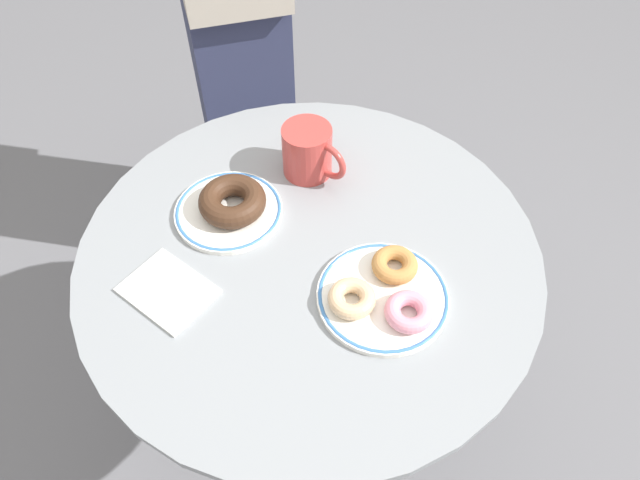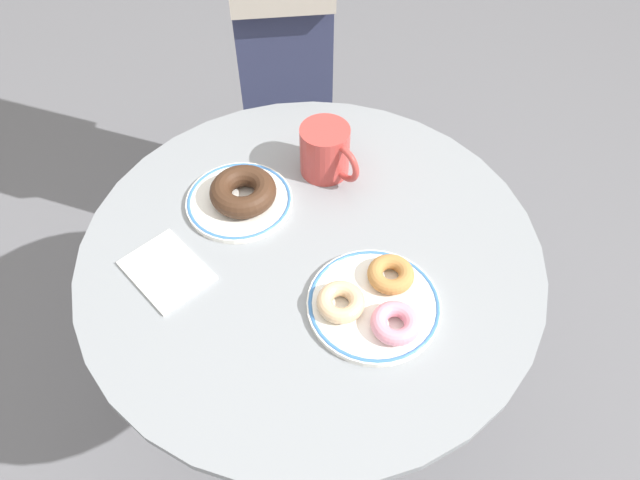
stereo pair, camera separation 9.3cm
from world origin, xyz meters
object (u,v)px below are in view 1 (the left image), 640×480
object	(u,v)px
donut_old_fashioned	(395,265)
plate_right	(383,296)
paper_napkin	(168,291)
coffee_mug	(309,152)
cafe_table	(311,327)
plate_left	(229,211)
donut_glazed	(352,298)
person_figure	(231,11)
donut_chocolate	(232,201)
donut_pink_frosted	(409,312)

from	to	relation	value
donut_old_fashioned	plate_right	bearing A→B (deg)	-66.13
plate_right	paper_napkin	bearing A→B (deg)	-134.95
coffee_mug	cafe_table	bearing A→B (deg)	-42.16
plate_left	paper_napkin	xyz separation A→B (m)	(0.07, -0.17, -0.00)
plate_right	donut_glazed	distance (m)	0.06
donut_old_fashioned	person_figure	bearing A→B (deg)	161.33
plate_right	paper_napkin	xyz separation A→B (m)	(-0.24, -0.24, -0.00)
cafe_table	coffee_mug	distance (m)	0.36
donut_chocolate	paper_napkin	xyz separation A→B (m)	(0.06, -0.18, -0.03)
donut_glazed	coffee_mug	distance (m)	0.31
person_figure	donut_chocolate	bearing A→B (deg)	-37.11
cafe_table	donut_chocolate	world-z (taller)	donut_chocolate
plate_right	person_figure	world-z (taller)	person_figure
cafe_table	paper_napkin	world-z (taller)	paper_napkin
paper_napkin	plate_right	bearing A→B (deg)	45.05
donut_chocolate	donut_glazed	xyz separation A→B (m)	(0.28, 0.01, -0.01)
donut_old_fashioned	donut_glazed	world-z (taller)	same
cafe_table	plate_right	size ratio (longest dim) A/B	3.74
cafe_table	plate_left	size ratio (longest dim) A/B	4.10
donut_pink_frosted	donut_old_fashioned	distance (m)	0.09
donut_pink_frosted	donut_chocolate	bearing A→B (deg)	-170.27
cafe_table	person_figure	size ratio (longest dim) A/B	0.48
donut_chocolate	person_figure	bearing A→B (deg)	142.89
coffee_mug	plate_left	bearing A→B (deg)	-95.63
plate_right	coffee_mug	distance (m)	0.31
cafe_table	donut_glazed	size ratio (longest dim) A/B	10.51
donut_chocolate	donut_old_fashioned	bearing A→B (deg)	21.35
plate_right	donut_pink_frosted	distance (m)	0.06
plate_left	plate_right	size ratio (longest dim) A/B	0.91
donut_pink_frosted	coffee_mug	xyz separation A→B (m)	(-0.34, 0.11, 0.03)
donut_chocolate	donut_pink_frosted	bearing A→B (deg)	9.73
cafe_table	donut_chocolate	size ratio (longest dim) A/B	6.64
plate_right	person_figure	bearing A→B (deg)	158.72
plate_left	person_figure	bearing A→B (deg)	142.01
donut_glazed	person_figure	distance (m)	0.85
donut_pink_frosted	donut_old_fashioned	world-z (taller)	same
donut_old_fashioned	paper_napkin	distance (m)	0.36
donut_pink_frosted	coffee_mug	size ratio (longest dim) A/B	0.55
coffee_mug	person_figure	world-z (taller)	person_figure
donut_old_fashioned	donut_chocolate	bearing A→B (deg)	-158.65
plate_left	donut_pink_frosted	xyz separation A→B (m)	(0.36, 0.07, 0.02)
person_figure	plate_left	bearing A→B (deg)	-37.99
donut_glazed	donut_old_fashioned	bearing A→B (deg)	89.12
plate_left	cafe_table	bearing A→B (deg)	18.61
donut_chocolate	donut_glazed	size ratio (longest dim) A/B	1.58
donut_old_fashioned	cafe_table	bearing A→B (deg)	-153.86
coffee_mug	person_figure	bearing A→B (deg)	158.06
cafe_table	donut_pink_frosted	distance (m)	0.35
donut_pink_frosted	donut_glazed	distance (m)	0.09
person_figure	cafe_table	bearing A→B (deg)	-27.05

